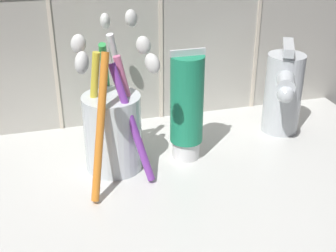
{
  "coord_description": "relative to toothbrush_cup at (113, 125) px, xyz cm",
  "views": [
    {
      "loc": [
        -14.81,
        -44.47,
        32.9
      ],
      "look_at": [
        -1.93,
        2.52,
        8.72
      ],
      "focal_mm": 50.0,
      "sensor_mm": 36.0,
      "label": 1
    }
  ],
  "objects": [
    {
      "name": "sink_faucet",
      "position": [
        24.58,
        3.47,
        0.48
      ],
      "size": [
        6.55,
        9.66,
        12.98
      ],
      "rotation": [
        0.0,
        0.0,
        -2.04
      ],
      "color": "silver",
      "rests_on": "sink_counter"
    },
    {
      "name": "toothbrush_cup",
      "position": [
        0.0,
        0.0,
        0.0
      ],
      "size": [
        9.91,
        18.55,
        18.89
      ],
      "color": "silver",
      "rests_on": "sink_counter"
    },
    {
      "name": "sink_counter",
      "position": [
        7.79,
        -6.3,
        -6.76
      ],
      "size": [
        60.55,
        39.1,
        2.0
      ],
      "primitive_type": "cube",
      "color": "silver",
      "rests_on": "ground"
    },
    {
      "name": "toothpaste_tube",
      "position": [
        9.33,
        -0.0,
        1.46
      ],
      "size": [
        4.38,
        4.17,
        14.57
      ],
      "color": "white",
      "rests_on": "sink_counter"
    }
  ]
}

